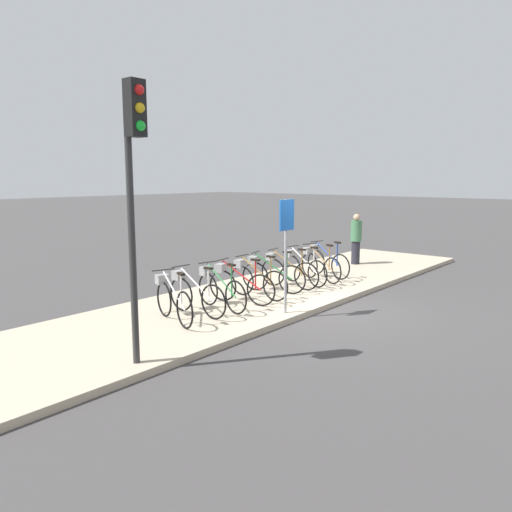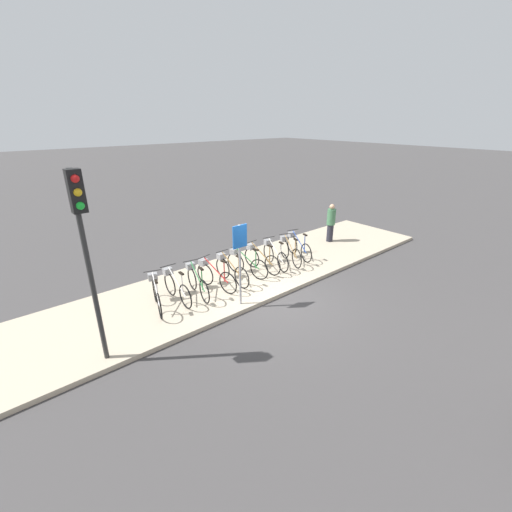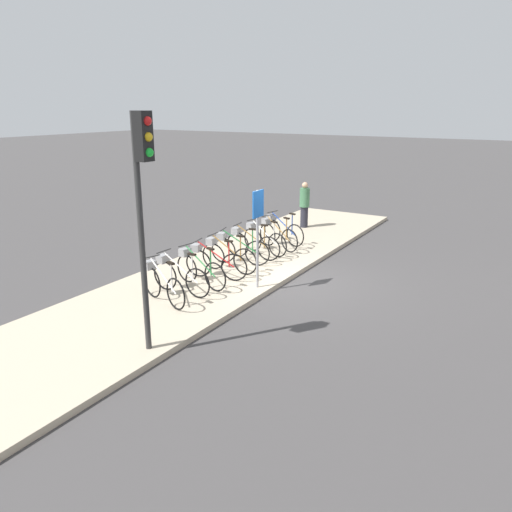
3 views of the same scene
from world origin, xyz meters
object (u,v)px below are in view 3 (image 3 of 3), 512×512
at_px(parked_bicycle_1, 178,274).
at_px(parked_bicycle_5, 237,248).
at_px(parked_bicycle_3, 213,261).
at_px(traffic_light, 143,186).
at_px(parked_bicycle_2, 198,268).
at_px(parked_bicycle_4, 226,255).
at_px(parked_bicycle_8, 276,234).
at_px(parked_bicycle_7, 262,238).
at_px(pedestrian, 304,204).
at_px(sign_post, 258,222).
at_px(parked_bicycle_0, 161,282).
at_px(parked_bicycle_9, 281,229).
at_px(parked_bicycle_6, 250,243).

relative_size(parked_bicycle_1, parked_bicycle_5, 1.03).
bearing_deg(parked_bicycle_3, traffic_light, -159.86).
relative_size(parked_bicycle_1, parked_bicycle_2, 1.01).
height_order(parked_bicycle_4, parked_bicycle_8, same).
xyz_separation_m(parked_bicycle_2, parked_bicycle_8, (3.74, -0.01, 0.00)).
distance_m(parked_bicycle_4, parked_bicycle_7, 1.88).
bearing_deg(parked_bicycle_4, pedestrian, 4.40).
distance_m(parked_bicycle_7, parked_bicycle_8, 0.66).
bearing_deg(parked_bicycle_1, parked_bicycle_7, -0.24).
height_order(parked_bicycle_5, parked_bicycle_8, same).
relative_size(parked_bicycle_4, sign_post, 0.72).
height_order(parked_bicycle_4, parked_bicycle_5, same).
xyz_separation_m(parked_bicycle_0, parked_bicycle_3, (1.81, -0.04, 0.00)).
height_order(parked_bicycle_3, traffic_light, traffic_light).
bearing_deg(parked_bicycle_7, parked_bicycle_1, 179.76).
relative_size(parked_bicycle_0, parked_bicycle_1, 0.96).
xyz_separation_m(parked_bicycle_1, parked_bicycle_5, (2.48, 0.05, 0.00)).
bearing_deg(parked_bicycle_9, parked_bicycle_5, 179.82).
xyz_separation_m(parked_bicycle_3, parked_bicycle_4, (0.61, 0.03, 0.00)).
height_order(parked_bicycle_7, sign_post, sign_post).
height_order(parked_bicycle_4, parked_bicycle_7, same).
distance_m(pedestrian, traffic_light, 9.90).
xyz_separation_m(parked_bicycle_0, parked_bicycle_2, (1.21, -0.05, 0.00)).
bearing_deg(pedestrian, parked_bicycle_9, -171.88).
height_order(parked_bicycle_0, pedestrian, pedestrian).
distance_m(parked_bicycle_2, parked_bicycle_9, 4.32).
height_order(parked_bicycle_5, parked_bicycle_7, same).
relative_size(parked_bicycle_2, parked_bicycle_4, 0.99).
bearing_deg(parked_bicycle_1, parked_bicycle_6, 0.48).
height_order(parked_bicycle_0, parked_bicycle_2, same).
bearing_deg(pedestrian, parked_bicycle_6, -175.31).
bearing_deg(parked_bicycle_3, parked_bicycle_8, -0.36).
xyz_separation_m(parked_bicycle_3, pedestrian, (5.98, 0.44, 0.37)).
relative_size(parked_bicycle_4, traffic_light, 0.41).
relative_size(parked_bicycle_6, parked_bicycle_7, 1.02).
bearing_deg(parked_bicycle_4, parked_bicycle_1, 178.40).
distance_m(parked_bicycle_5, sign_post, 2.16).
xyz_separation_m(parked_bicycle_3, sign_post, (0.03, -1.26, 1.10)).
height_order(parked_bicycle_1, pedestrian, pedestrian).
height_order(parked_bicycle_1, traffic_light, traffic_light).
bearing_deg(parked_bicycle_3, parked_bicycle_9, 1.84).
bearing_deg(parked_bicycle_5, parked_bicycle_6, -1.93).
xyz_separation_m(parked_bicycle_8, traffic_light, (-6.69, -1.28, 2.39)).
xyz_separation_m(parked_bicycle_5, parked_bicycle_8, (1.88, -0.15, 0.00)).
bearing_deg(pedestrian, parked_bicycle_5, -176.18).
distance_m(parked_bicycle_3, parked_bicycle_8, 3.14).
relative_size(parked_bicycle_2, traffic_light, 0.41).
xyz_separation_m(parked_bicycle_7, traffic_light, (-6.04, -1.37, 2.39)).
bearing_deg(parked_bicycle_6, parked_bicycle_2, -177.27).
distance_m(parked_bicycle_0, sign_post, 2.50).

